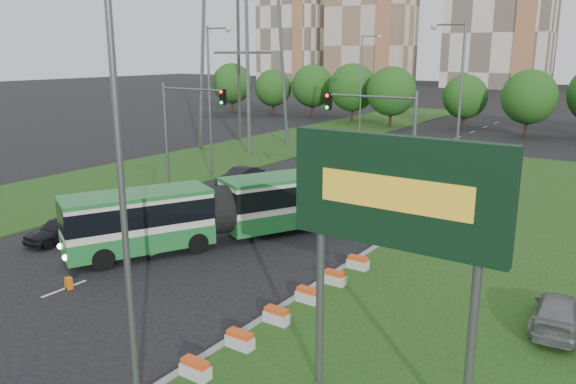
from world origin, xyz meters
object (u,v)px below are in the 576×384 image
Objects in this scene: car_left_far at (241,177)px; pedestrian at (73,245)px; articulated_bus at (226,208)px; car_median at (558,313)px; billboard at (395,205)px; car_left_near at (60,229)px; traffic_mast_left at (182,121)px; traffic_mast_median at (387,137)px; shopping_trolley at (69,283)px.

car_left_far is 17.72m from pedestrian.
articulated_bus reaches higher than car_median.
car_left_far is at bearing 137.18° from billboard.
car_left_far is at bearing 87.54° from car_left_near.
car_median is (24.32, 4.02, 0.08)m from car_left_near.
traffic_mast_left is 1.92× the size of car_median.
car_left_far is (-7.29, 10.25, -1.03)m from articulated_bus.
pedestrian is (-10.18, -13.77, -4.46)m from traffic_mast_median.
traffic_mast_median reaches higher than pedestrian.
articulated_bus reaches higher than car_left_near.
articulated_bus is at bearing 96.54° from shopping_trolley.
billboard is 16.18m from shopping_trolley.
billboard is 1.00× the size of traffic_mast_median.
pedestrian reaches higher than car_left_far.
traffic_mast_median is 18.32m from shopping_trolley.
shopping_trolley is at bearing -71.85° from car_left_far.
pedestrian is at bearing 172.77° from billboard.
traffic_mast_median reaches higher than car_left_far.
car_left_far is (1.47, 4.60, -4.64)m from traffic_mast_left.
traffic_mast_left is 11.03m from articulated_bus.
traffic_mast_median is at bearing 39.07° from car_left_near.
pedestrian is at bearing -126.48° from traffic_mast_median.
billboard is 22.13m from car_left_near.
billboard is at bearing -42.04° from car_left_far.
shopping_trolley is at bearing -153.73° from pedestrian.
car_left_near is 7.09m from shopping_trolley.
traffic_mast_left is (-15.16, -1.00, 0.00)m from traffic_mast_median.
car_left_near is at bearing 162.24° from shopping_trolley.
car_left_near is 0.95× the size of car_median.
pedestrian is (-3.78, -7.12, -0.85)m from articulated_bus.
billboard is 0.46× the size of articulated_bus.
traffic_mast_median is 1.92× the size of car_median.
articulated_bus is 4.35× the size of car_left_near.
articulated_bus reaches higher than shopping_trolley.
car_median is at bearing -99.41° from pedestrian.
traffic_mast_left reaches higher than car_median.
articulated_bus is 9.43m from shopping_trolley.
shopping_trolley is (-7.59, -15.88, -5.09)m from traffic_mast_median.
car_left_far is 8.35× the size of shopping_trolley.
articulated_bus is at bearing -9.64° from car_median.
car_median is at bearing -24.95° from car_left_far.
traffic_mast_median is 9.91m from articulated_bus.
traffic_mast_median and traffic_mast_left have the same top height.
car_median is 2.35× the size of pedestrian.
articulated_bus is 8.11m from pedestrian.
car_left_near is 2.23× the size of pedestrian.
car_left_near is at bearing -115.66° from articulated_bus.
billboard and traffic_mast_left have the same top height.
car_left_far is 27.07m from car_median.
car_median is (17.10, -1.50, -0.99)m from articulated_bus.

